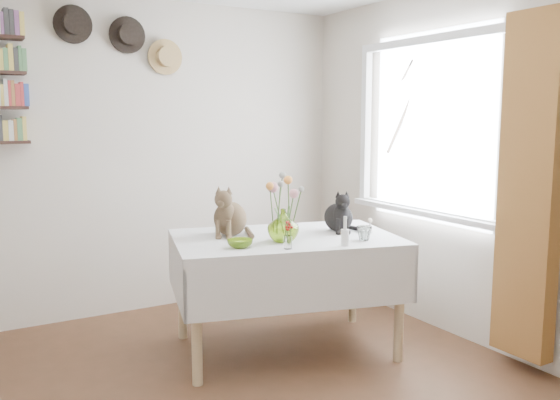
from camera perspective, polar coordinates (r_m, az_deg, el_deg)
room at (r=2.72m, az=-3.96°, el=1.10°), size 4.08×4.58×2.58m
window at (r=4.52m, az=14.19°, el=5.47°), size 0.12×1.52×1.32m
curtain at (r=3.89m, az=22.90°, el=1.07°), size 0.12×0.38×2.10m
dining_table at (r=4.00m, az=0.51°, el=-6.23°), size 1.66×1.29×0.79m
tabby_cat at (r=3.99m, az=-4.83°, el=-0.90°), size 0.38×0.38×0.35m
black_cat at (r=4.14m, az=5.64°, el=-0.94°), size 0.28×0.31×0.30m
flower_vase at (r=3.78m, az=0.31°, el=-2.44°), size 0.23×0.23×0.21m
green_bowl at (r=3.63m, az=-3.87°, el=-4.20°), size 0.22×0.22×0.05m
drinking_glass at (r=3.86m, az=8.11°, el=-3.18°), size 0.14×0.14×0.09m
candlestick at (r=3.68m, az=6.27°, el=-3.47°), size 0.05×0.05×0.18m
berry_jar at (r=3.57m, az=0.76°, el=-3.30°), size 0.05×0.05×0.20m
porcelain_figurine at (r=4.12m, az=8.64°, el=-2.54°), size 0.05×0.05×0.10m
flower_bouquet at (r=3.75m, az=0.25°, el=1.09°), size 0.17×0.13×0.39m
wall_hats at (r=4.83m, az=-14.80°, el=14.77°), size 0.98×0.09×0.48m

